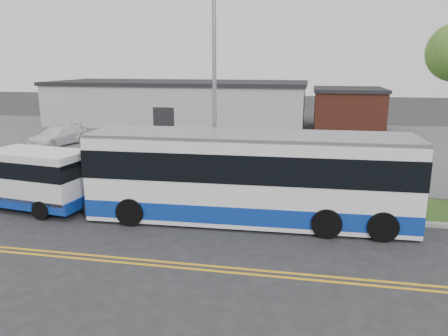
% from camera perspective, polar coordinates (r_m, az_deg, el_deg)
% --- Properties ---
extents(ground, '(140.00, 140.00, 0.00)m').
position_cam_1_polar(ground, '(18.47, -12.27, -6.07)').
color(ground, '#28282B').
rests_on(ground, ground).
extents(lane_line_north, '(70.00, 0.12, 0.01)m').
position_cam_1_polar(lane_line_north, '(15.28, -18.05, -10.68)').
color(lane_line_north, gold).
rests_on(lane_line_north, ground).
extents(lane_line_south, '(70.00, 0.12, 0.01)m').
position_cam_1_polar(lane_line_south, '(15.04, -18.61, -11.12)').
color(lane_line_south, gold).
rests_on(lane_line_south, ground).
extents(curb, '(80.00, 0.30, 0.15)m').
position_cam_1_polar(curb, '(19.40, -11.00, -4.81)').
color(curb, '#9E9B93').
rests_on(curb, ground).
extents(verge, '(80.00, 3.30, 0.10)m').
position_cam_1_polar(verge, '(21.01, -9.16, -3.38)').
color(verge, '#2A4C19').
rests_on(verge, ground).
extents(parking_lot, '(80.00, 25.00, 0.10)m').
position_cam_1_polar(parking_lot, '(34.21, -1.01, 3.35)').
color(parking_lot, '#4C4C4F').
rests_on(parking_lot, ground).
extents(commercial_building, '(25.40, 10.40, 4.35)m').
position_cam_1_polar(commercial_building, '(45.04, -5.85, 8.48)').
color(commercial_building, '#9E9E99').
rests_on(commercial_building, ground).
extents(brick_wing, '(6.30, 7.30, 3.90)m').
position_cam_1_polar(brick_wing, '(42.25, 15.86, 7.41)').
color(brick_wing, brown).
rests_on(brick_wing, ground).
extents(streetlight_near, '(0.35, 1.53, 9.50)m').
position_cam_1_polar(streetlight_near, '(19.11, -1.32, 10.93)').
color(streetlight_near, gray).
rests_on(streetlight_near, verge).
extents(shuttle_bus, '(6.87, 3.07, 2.55)m').
position_cam_1_polar(shuttle_bus, '(20.44, -24.41, -1.11)').
color(shuttle_bus, '#0E3299').
rests_on(shuttle_bus, ground).
extents(transit_bus, '(12.64, 3.34, 3.48)m').
position_cam_1_polar(transit_bus, '(17.08, 3.26, -1.20)').
color(transit_bus, white).
rests_on(transit_bus, ground).
extents(parked_car_a, '(2.24, 4.26, 1.33)m').
position_cam_1_polar(parked_car_a, '(30.99, -10.68, 3.39)').
color(parked_car_a, silver).
rests_on(parked_car_a, parking_lot).
extents(parked_car_b, '(3.12, 5.28, 1.44)m').
position_cam_1_polar(parked_car_b, '(34.98, -20.88, 3.96)').
color(parked_car_b, white).
rests_on(parked_car_b, parking_lot).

